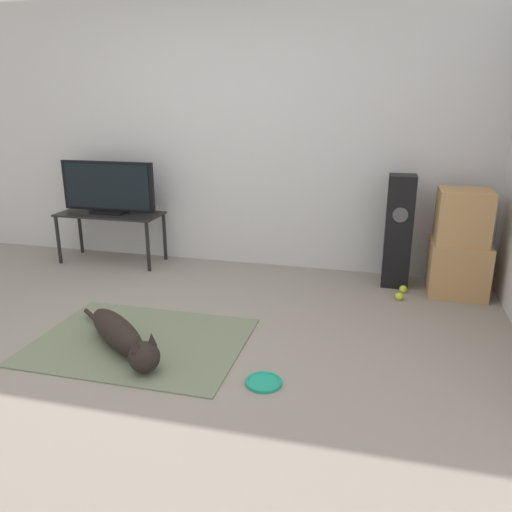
{
  "coord_description": "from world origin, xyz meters",
  "views": [
    {
      "loc": [
        1.55,
        -2.66,
        1.61
      ],
      "look_at": [
        0.63,
        0.92,
        0.45
      ],
      "focal_mm": 35.0,
      "sensor_mm": 36.0,
      "label": 1
    }
  ],
  "objects_px": {
    "cardboard_box_upper": "(463,217)",
    "tv": "(108,188)",
    "cardboard_box_lower": "(458,268)",
    "tennis_ball_near_speaker": "(403,289)",
    "tv_stand": "(110,219)",
    "dog": "(122,336)",
    "frisbee": "(264,382)",
    "floor_speaker": "(398,231)",
    "tennis_ball_by_boxes": "(399,296)"
  },
  "relations": [
    {
      "from": "dog",
      "to": "cardboard_box_lower",
      "type": "bearing_deg",
      "value": 36.67
    },
    {
      "from": "tv_stand",
      "to": "floor_speaker",
      "type": "bearing_deg",
      "value": 0.21
    },
    {
      "from": "cardboard_box_upper",
      "to": "tv",
      "type": "relative_size",
      "value": 0.45
    },
    {
      "from": "dog",
      "to": "tv_stand",
      "type": "height_order",
      "value": "tv_stand"
    },
    {
      "from": "tv",
      "to": "floor_speaker",
      "type": "bearing_deg",
      "value": 0.16
    },
    {
      "from": "cardboard_box_upper",
      "to": "tennis_ball_near_speaker",
      "type": "bearing_deg",
      "value": -166.21
    },
    {
      "from": "tennis_ball_by_boxes",
      "to": "dog",
      "type": "bearing_deg",
      "value": -142.21
    },
    {
      "from": "tv",
      "to": "frisbee",
      "type": "bearing_deg",
      "value": -42.76
    },
    {
      "from": "dog",
      "to": "cardboard_box_upper",
      "type": "distance_m",
      "value": 2.88
    },
    {
      "from": "tv_stand",
      "to": "frisbee",
      "type": "bearing_deg",
      "value": -42.72
    },
    {
      "from": "tv_stand",
      "to": "tv",
      "type": "height_order",
      "value": "tv"
    },
    {
      "from": "floor_speaker",
      "to": "tennis_ball_near_speaker",
      "type": "height_order",
      "value": "floor_speaker"
    },
    {
      "from": "cardboard_box_lower",
      "to": "tennis_ball_near_speaker",
      "type": "bearing_deg",
      "value": -165.49
    },
    {
      "from": "tv_stand",
      "to": "tv",
      "type": "bearing_deg",
      "value": 90.0
    },
    {
      "from": "frisbee",
      "to": "cardboard_box_lower",
      "type": "distance_m",
      "value": 2.25
    },
    {
      "from": "dog",
      "to": "tv_stand",
      "type": "bearing_deg",
      "value": 121.2
    },
    {
      "from": "tv",
      "to": "tennis_ball_near_speaker",
      "type": "distance_m",
      "value": 3.01
    },
    {
      "from": "tv_stand",
      "to": "dog",
      "type": "bearing_deg",
      "value": -58.8
    },
    {
      "from": "floor_speaker",
      "to": "tv",
      "type": "height_order",
      "value": "tv"
    },
    {
      "from": "tennis_ball_near_speaker",
      "to": "dog",
      "type": "bearing_deg",
      "value": -139.31
    },
    {
      "from": "frisbee",
      "to": "tv_stand",
      "type": "distance_m",
      "value": 2.85
    },
    {
      "from": "cardboard_box_lower",
      "to": "tv",
      "type": "relative_size",
      "value": 0.48
    },
    {
      "from": "dog",
      "to": "tv_stand",
      "type": "xyz_separation_m",
      "value": [
        -1.07,
        1.76,
        0.33
      ]
    },
    {
      "from": "tv",
      "to": "tennis_ball_by_boxes",
      "type": "distance_m",
      "value": 2.99
    },
    {
      "from": "frisbee",
      "to": "tv_stand",
      "type": "height_order",
      "value": "tv_stand"
    },
    {
      "from": "tv",
      "to": "tennis_ball_near_speaker",
      "type": "relative_size",
      "value": 15.04
    },
    {
      "from": "cardboard_box_lower",
      "to": "tennis_ball_near_speaker",
      "type": "height_order",
      "value": "cardboard_box_lower"
    },
    {
      "from": "dog",
      "to": "tennis_ball_by_boxes",
      "type": "distance_m",
      "value": 2.28
    },
    {
      "from": "cardboard_box_upper",
      "to": "tv_stand",
      "type": "bearing_deg",
      "value": 178.74
    },
    {
      "from": "tv_stand",
      "to": "tennis_ball_near_speaker",
      "type": "distance_m",
      "value": 2.94
    },
    {
      "from": "tv",
      "to": "tennis_ball_by_boxes",
      "type": "height_order",
      "value": "tv"
    },
    {
      "from": "tennis_ball_near_speaker",
      "to": "tv",
      "type": "bearing_deg",
      "value": 176.43
    },
    {
      "from": "cardboard_box_lower",
      "to": "tennis_ball_by_boxes",
      "type": "xyz_separation_m",
      "value": [
        -0.47,
        -0.3,
        -0.2
      ]
    },
    {
      "from": "cardboard_box_upper",
      "to": "tv_stand",
      "type": "relative_size",
      "value": 0.43
    },
    {
      "from": "tv_stand",
      "to": "tennis_ball_near_speaker",
      "type": "height_order",
      "value": "tv_stand"
    },
    {
      "from": "cardboard_box_upper",
      "to": "tennis_ball_near_speaker",
      "type": "height_order",
      "value": "cardboard_box_upper"
    },
    {
      "from": "cardboard_box_lower",
      "to": "tv",
      "type": "xyz_separation_m",
      "value": [
        -3.35,
        0.07,
        0.54
      ]
    },
    {
      "from": "cardboard_box_lower",
      "to": "tennis_ball_near_speaker",
      "type": "relative_size",
      "value": 7.24
    },
    {
      "from": "cardboard_box_lower",
      "to": "cardboard_box_upper",
      "type": "height_order",
      "value": "cardboard_box_upper"
    },
    {
      "from": "frisbee",
      "to": "tennis_ball_near_speaker",
      "type": "bearing_deg",
      "value": 64.11
    },
    {
      "from": "cardboard_box_upper",
      "to": "tennis_ball_near_speaker",
      "type": "relative_size",
      "value": 6.81
    },
    {
      "from": "floor_speaker",
      "to": "cardboard_box_lower",
      "type": "bearing_deg",
      "value": -8.42
    },
    {
      "from": "cardboard_box_upper",
      "to": "tennis_ball_near_speaker",
      "type": "xyz_separation_m",
      "value": [
        -0.43,
        -0.11,
        -0.65
      ]
    },
    {
      "from": "frisbee",
      "to": "tennis_ball_by_boxes",
      "type": "xyz_separation_m",
      "value": [
        0.8,
        1.55,
        0.02
      ]
    },
    {
      "from": "dog",
      "to": "cardboard_box_lower",
      "type": "relative_size",
      "value": 1.93
    },
    {
      "from": "cardboard_box_upper",
      "to": "tennis_ball_near_speaker",
      "type": "distance_m",
      "value": 0.78
    },
    {
      "from": "frisbee",
      "to": "tv",
      "type": "distance_m",
      "value": 2.92
    },
    {
      "from": "cardboard_box_upper",
      "to": "tennis_ball_by_boxes",
      "type": "height_order",
      "value": "cardboard_box_upper"
    },
    {
      "from": "tennis_ball_by_boxes",
      "to": "tv",
      "type": "bearing_deg",
      "value": 172.74
    },
    {
      "from": "floor_speaker",
      "to": "dog",
      "type": "bearing_deg",
      "value": -134.86
    }
  ]
}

